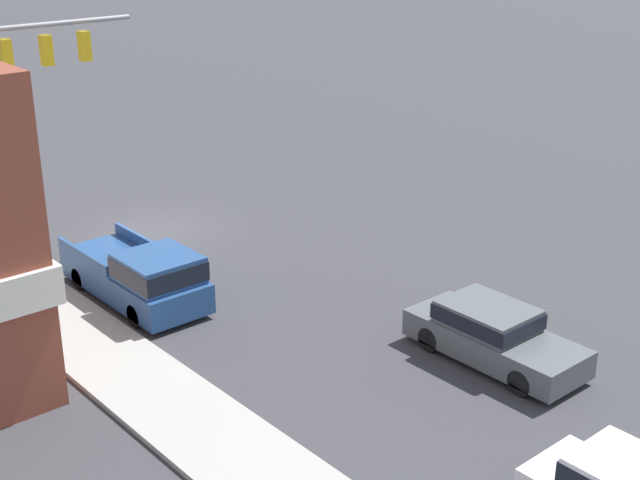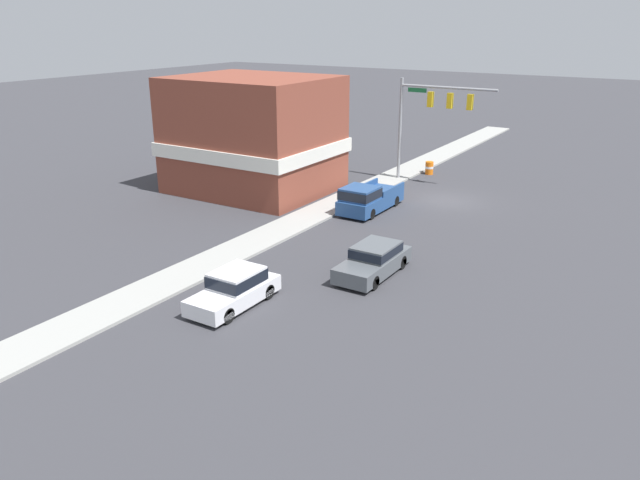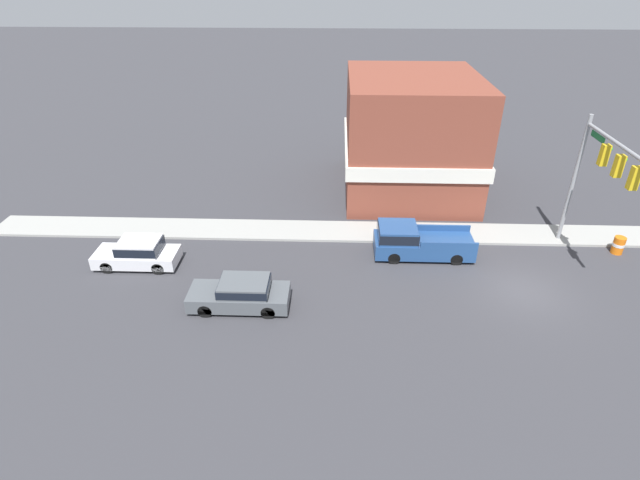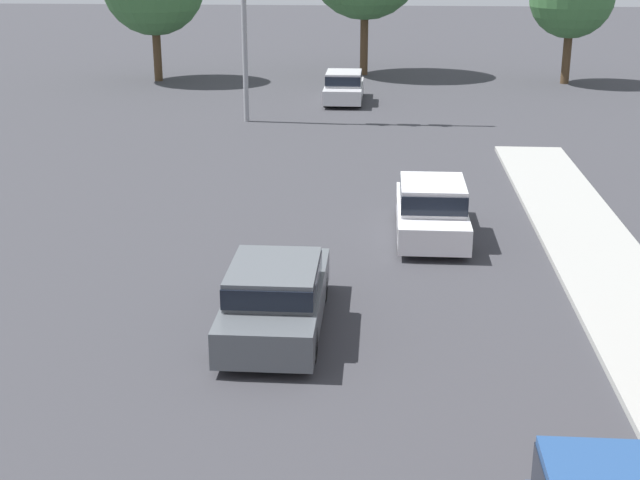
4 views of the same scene
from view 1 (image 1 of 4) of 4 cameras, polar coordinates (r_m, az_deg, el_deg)
ground_plane at (r=31.91m, az=-10.68°, el=0.59°), size 200.00×200.00×0.00m
near_signal_assembly at (r=32.42m, az=-19.19°, el=10.10°), size 7.05×0.49×7.40m
car_lead at (r=22.95m, az=10.97°, el=-5.85°), size 1.85×4.68×1.45m
pickup_truck_parked at (r=26.01m, az=-11.34°, el=-2.22°), size 2.04×5.37×1.80m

